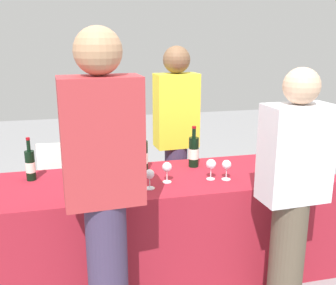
# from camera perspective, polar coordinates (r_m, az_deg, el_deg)

# --- Properties ---
(ground_plane) EXTENTS (12.00, 12.00, 0.00)m
(ground_plane) POSITION_cam_1_polar(r_m,az_deg,el_deg) (3.11, -0.00, -18.15)
(ground_plane) COLOR gray
(tasting_table) EXTENTS (2.35, 0.72, 0.75)m
(tasting_table) POSITION_cam_1_polar(r_m,az_deg,el_deg) (2.92, -0.00, -11.96)
(tasting_table) COLOR maroon
(tasting_table) RESTS_ON ground_plane
(wine_bottle_0) EXTENTS (0.07, 0.07, 0.30)m
(wine_bottle_0) POSITION_cam_1_polar(r_m,az_deg,el_deg) (2.84, -19.27, -3.08)
(wine_bottle_0) COLOR black
(wine_bottle_0) RESTS_ON tasting_table
(wine_bottle_1) EXTENTS (0.07, 0.07, 0.34)m
(wine_bottle_1) POSITION_cam_1_polar(r_m,az_deg,el_deg) (2.79, -12.02, -2.58)
(wine_bottle_1) COLOR black
(wine_bottle_1) RESTS_ON tasting_table
(wine_bottle_2) EXTENTS (0.07, 0.07, 0.30)m
(wine_bottle_2) POSITION_cam_1_polar(r_m,az_deg,el_deg) (2.84, -6.24, -2.28)
(wine_bottle_2) COLOR black
(wine_bottle_2) RESTS_ON tasting_table
(wine_bottle_3) EXTENTS (0.08, 0.08, 0.33)m
(wine_bottle_3) POSITION_cam_1_polar(r_m,az_deg,el_deg) (2.85, -3.69, -1.92)
(wine_bottle_3) COLOR black
(wine_bottle_3) RESTS_ON tasting_table
(wine_bottle_4) EXTENTS (0.08, 0.08, 0.31)m
(wine_bottle_4) POSITION_cam_1_polar(r_m,az_deg,el_deg) (2.96, 3.73, -1.32)
(wine_bottle_4) COLOR black
(wine_bottle_4) RESTS_ON tasting_table
(wine_glass_0) EXTENTS (0.07, 0.07, 0.14)m
(wine_glass_0) POSITION_cam_1_polar(r_m,az_deg,el_deg) (2.53, -8.50, -4.68)
(wine_glass_0) COLOR silver
(wine_glass_0) RESTS_ON tasting_table
(wine_glass_1) EXTENTS (0.07, 0.07, 0.13)m
(wine_glass_1) POSITION_cam_1_polar(r_m,az_deg,el_deg) (2.54, -2.67, -4.74)
(wine_glass_1) COLOR silver
(wine_glass_1) RESTS_ON tasting_table
(wine_glass_2) EXTENTS (0.07, 0.07, 0.14)m
(wine_glass_2) POSITION_cam_1_polar(r_m,az_deg,el_deg) (2.64, -0.15, -3.69)
(wine_glass_2) COLOR silver
(wine_glass_2) RESTS_ON tasting_table
(wine_glass_3) EXTENTS (0.07, 0.07, 0.14)m
(wine_glass_3) POSITION_cam_1_polar(r_m,az_deg,el_deg) (2.71, 6.24, -3.23)
(wine_glass_3) COLOR silver
(wine_glass_3) RESTS_ON tasting_table
(wine_glass_4) EXTENTS (0.06, 0.06, 0.14)m
(wine_glass_4) POSITION_cam_1_polar(r_m,az_deg,el_deg) (2.71, 8.46, -3.30)
(wine_glass_4) COLOR silver
(wine_glass_4) RESTS_ON tasting_table
(wine_glass_5) EXTENTS (0.07, 0.07, 0.14)m
(wine_glass_5) POSITION_cam_1_polar(r_m,az_deg,el_deg) (2.88, 17.59, -2.79)
(wine_glass_5) COLOR silver
(wine_glass_5) RESTS_ON tasting_table
(server_pouring) EXTENTS (0.36, 0.22, 1.63)m
(server_pouring) POSITION_cam_1_polar(r_m,az_deg,el_deg) (3.29, 1.18, 1.07)
(server_pouring) COLOR #3F3351
(server_pouring) RESTS_ON ground_plane
(guest_0) EXTENTS (0.41, 0.25, 1.76)m
(guest_0) POSITION_cam_1_polar(r_m,az_deg,el_deg) (2.08, -9.23, -6.09)
(guest_0) COLOR #3F3351
(guest_0) RESTS_ON ground_plane
(guest_1) EXTENTS (0.40, 0.23, 1.54)m
(guest_1) POSITION_cam_1_polar(r_m,az_deg,el_deg) (2.46, 17.55, -6.41)
(guest_1) COLOR brown
(guest_1) RESTS_ON ground_plane
(menu_board) EXTENTS (0.53, 0.07, 0.78)m
(menu_board) POSITION_cam_1_polar(r_m,az_deg,el_deg) (3.75, -14.05, -5.82)
(menu_board) COLOR white
(menu_board) RESTS_ON ground_plane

